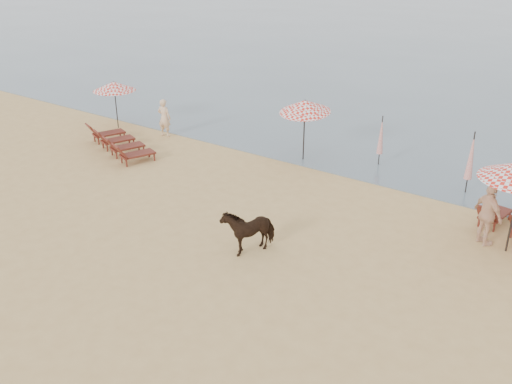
# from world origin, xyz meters

# --- Properties ---
(ground) EXTENTS (120.00, 120.00, 0.00)m
(ground) POSITION_xyz_m (0.00, 0.00, 0.00)
(ground) COLOR tan
(ground) RESTS_ON ground
(lounger_cluster_left) EXTENTS (4.04, 2.79, 0.59)m
(lounger_cluster_left) POSITION_xyz_m (-8.42, 6.99, 0.41)
(lounger_cluster_left) COLOR maroon
(lounger_cluster_left) RESTS_ON ground
(umbrella_open_left_a) EXTENTS (1.91, 1.91, 2.17)m
(umbrella_open_left_a) POSITION_xyz_m (-10.89, 9.21, 1.95)
(umbrella_open_left_a) COLOR black
(umbrella_open_left_a) RESTS_ON ground
(umbrella_open_left_b) EXTENTS (1.99, 2.03, 2.54)m
(umbrella_open_left_b) POSITION_xyz_m (-1.72, 10.64, 2.19)
(umbrella_open_left_b) COLOR black
(umbrella_open_left_b) RESTS_ON ground
(umbrella_closed_left) EXTENTS (0.24, 0.24, 1.98)m
(umbrella_closed_left) POSITION_xyz_m (0.98, 11.84, 1.22)
(umbrella_closed_left) COLOR black
(umbrella_closed_left) RESTS_ON ground
(umbrella_closed_right) EXTENTS (0.27, 0.27, 2.24)m
(umbrella_closed_right) POSITION_xyz_m (4.56, 11.13, 1.38)
(umbrella_closed_right) COLOR black
(umbrella_closed_right) RESTS_ON ground
(cow) EXTENTS (1.21, 1.67, 1.29)m
(cow) POSITION_xyz_m (0.70, 3.66, 0.64)
(cow) COLOR black
(cow) RESTS_ON ground
(beachgoer_left) EXTENTS (0.68, 0.52, 1.68)m
(beachgoer_left) POSITION_xyz_m (-8.25, 9.60, 0.84)
(beachgoer_left) COLOR #DEB28B
(beachgoer_left) RESTS_ON ground
(beachgoer_right_b) EXTENTS (1.15, 1.03, 1.88)m
(beachgoer_right_b) POSITION_xyz_m (6.07, 7.85, 0.94)
(beachgoer_right_b) COLOR #DEAE8A
(beachgoer_right_b) RESTS_ON ground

